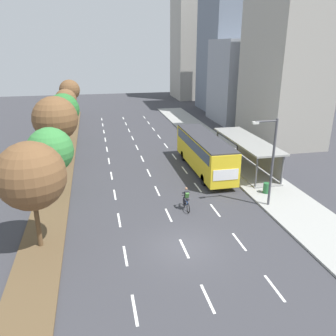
{
  "coord_description": "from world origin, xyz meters",
  "views": [
    {
      "loc": [
        -4.68,
        -17.12,
        11.43
      ],
      "look_at": [
        1.35,
        10.69,
        1.2
      ],
      "focal_mm": 36.79,
      "sensor_mm": 36.0,
      "label": 1
    }
  ],
  "objects_px": {
    "median_tree_second": "(50,151)",
    "median_tree_farthest": "(70,90)",
    "streetlight": "(271,157)",
    "bus": "(204,150)",
    "median_tree_fifth": "(66,100)",
    "median_tree_third": "(55,119)",
    "bus_shelter": "(249,151)",
    "median_tree_nearest": "(31,176)",
    "cyclist": "(186,199)",
    "median_tree_fourth": "(63,110)",
    "trash_bin": "(266,188)"
  },
  "relations": [
    {
      "from": "bus",
      "to": "median_tree_second",
      "type": "relative_size",
      "value": 2.09
    },
    {
      "from": "median_tree_fourth",
      "to": "cyclist",
      "type": "bearing_deg",
      "value": -64.79
    },
    {
      "from": "median_tree_fifth",
      "to": "streetlight",
      "type": "relative_size",
      "value": 0.85
    },
    {
      "from": "bus",
      "to": "median_tree_fifth",
      "type": "xyz_separation_m",
      "value": [
        -13.64,
        20.76,
        2.07
      ]
    },
    {
      "from": "cyclist",
      "to": "median_tree_nearest",
      "type": "bearing_deg",
      "value": -163.01
    },
    {
      "from": "median_tree_farthest",
      "to": "streetlight",
      "type": "height_order",
      "value": "streetlight"
    },
    {
      "from": "median_tree_second",
      "to": "median_tree_fourth",
      "type": "bearing_deg",
      "value": 90.03
    },
    {
      "from": "median_tree_farthest",
      "to": "streetlight",
      "type": "relative_size",
      "value": 0.93
    },
    {
      "from": "median_tree_second",
      "to": "streetlight",
      "type": "height_order",
      "value": "streetlight"
    },
    {
      "from": "median_tree_third",
      "to": "median_tree_farthest",
      "type": "relative_size",
      "value": 1.1
    },
    {
      "from": "bus_shelter",
      "to": "streetlight",
      "type": "bearing_deg",
      "value": -104.95
    },
    {
      "from": "bus",
      "to": "trash_bin",
      "type": "xyz_separation_m",
      "value": [
        3.2,
        -6.47,
        -1.49
      ]
    },
    {
      "from": "cyclist",
      "to": "median_tree_fourth",
      "type": "distance_m",
      "value": 22.97
    },
    {
      "from": "cyclist",
      "to": "median_tree_nearest",
      "type": "distance_m",
      "value": 10.93
    },
    {
      "from": "streetlight",
      "to": "cyclist",
      "type": "bearing_deg",
      "value": 172.27
    },
    {
      "from": "median_tree_fourth",
      "to": "streetlight",
      "type": "relative_size",
      "value": 0.91
    },
    {
      "from": "trash_bin",
      "to": "cyclist",
      "type": "bearing_deg",
      "value": -170.39
    },
    {
      "from": "cyclist",
      "to": "streetlight",
      "type": "bearing_deg",
      "value": -7.73
    },
    {
      "from": "median_tree_third",
      "to": "median_tree_fourth",
      "type": "distance_m",
      "value": 7.87
    },
    {
      "from": "median_tree_second",
      "to": "median_tree_fifth",
      "type": "height_order",
      "value": "median_tree_fifth"
    },
    {
      "from": "median_tree_second",
      "to": "median_tree_farthest",
      "type": "bearing_deg",
      "value": 90.05
    },
    {
      "from": "bus",
      "to": "median_tree_fourth",
      "type": "bearing_deg",
      "value": 136.21
    },
    {
      "from": "median_tree_third",
      "to": "median_tree_nearest",
      "type": "bearing_deg",
      "value": -89.75
    },
    {
      "from": "bus",
      "to": "median_tree_second",
      "type": "xyz_separation_m",
      "value": [
        -13.45,
        -2.79,
        1.63
      ]
    },
    {
      "from": "bus_shelter",
      "to": "median_tree_third",
      "type": "height_order",
      "value": "median_tree_third"
    },
    {
      "from": "median_tree_fifth",
      "to": "streetlight",
      "type": "distance_m",
      "value": 33.22
    },
    {
      "from": "median_tree_nearest",
      "to": "median_tree_fifth",
      "type": "bearing_deg",
      "value": 90.07
    },
    {
      "from": "cyclist",
      "to": "median_tree_third",
      "type": "bearing_deg",
      "value": 127.87
    },
    {
      "from": "median_tree_third",
      "to": "median_tree_fifth",
      "type": "relative_size",
      "value": 1.21
    },
    {
      "from": "bus_shelter",
      "to": "bus",
      "type": "distance_m",
      "value": 4.32
    },
    {
      "from": "cyclist",
      "to": "median_tree_farthest",
      "type": "relative_size",
      "value": 0.3
    },
    {
      "from": "bus",
      "to": "cyclist",
      "type": "relative_size",
      "value": 6.2
    },
    {
      "from": "median_tree_third",
      "to": "trash_bin",
      "type": "distance_m",
      "value": 20.82
    },
    {
      "from": "median_tree_fifth",
      "to": "median_tree_farthest",
      "type": "height_order",
      "value": "median_tree_farthest"
    },
    {
      "from": "bus_shelter",
      "to": "median_tree_third",
      "type": "bearing_deg",
      "value": 162.63
    },
    {
      "from": "median_tree_third",
      "to": "median_tree_fourth",
      "type": "relative_size",
      "value": 1.13
    },
    {
      "from": "cyclist",
      "to": "median_tree_nearest",
      "type": "height_order",
      "value": "median_tree_nearest"
    },
    {
      "from": "median_tree_fourth",
      "to": "streetlight",
      "type": "height_order",
      "value": "streetlight"
    },
    {
      "from": "bus_shelter",
      "to": "streetlight",
      "type": "xyz_separation_m",
      "value": [
        -2.11,
        -7.9,
        2.02
      ]
    },
    {
      "from": "bus_shelter",
      "to": "median_tree_third",
      "type": "xyz_separation_m",
      "value": [
        -17.94,
        5.61,
        2.75
      ]
    },
    {
      "from": "bus_shelter",
      "to": "bus",
      "type": "height_order",
      "value": "bus"
    },
    {
      "from": "median_tree_third",
      "to": "median_tree_fifth",
      "type": "xyz_separation_m",
      "value": [
        0.03,
        15.7,
        -0.48
      ]
    },
    {
      "from": "median_tree_third",
      "to": "streetlight",
      "type": "bearing_deg",
      "value": -40.48
    },
    {
      "from": "median_tree_second",
      "to": "median_tree_third",
      "type": "xyz_separation_m",
      "value": [
        -0.21,
        7.85,
        0.91
      ]
    },
    {
      "from": "bus_shelter",
      "to": "median_tree_nearest",
      "type": "xyz_separation_m",
      "value": [
        -17.87,
        -10.09,
        2.69
      ]
    },
    {
      "from": "median_tree_farthest",
      "to": "streetlight",
      "type": "xyz_separation_m",
      "value": [
        15.65,
        -37.07,
        -0.66
      ]
    },
    {
      "from": "bus",
      "to": "streetlight",
      "type": "bearing_deg",
      "value": -75.62
    },
    {
      "from": "median_tree_nearest",
      "to": "median_tree_fourth",
      "type": "height_order",
      "value": "median_tree_nearest"
    },
    {
      "from": "cyclist",
      "to": "median_tree_third",
      "type": "height_order",
      "value": "median_tree_third"
    },
    {
      "from": "median_tree_nearest",
      "to": "bus",
      "type": "bearing_deg",
      "value": 38.06
    }
  ]
}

